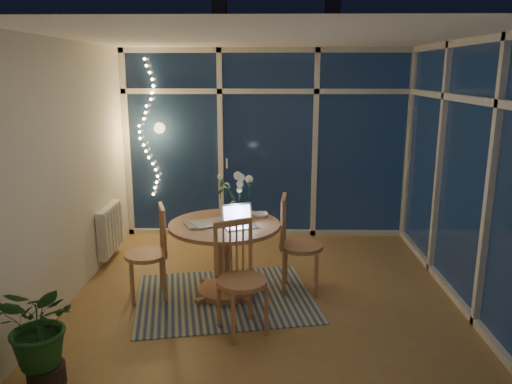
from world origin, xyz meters
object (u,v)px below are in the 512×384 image
(dining_table, at_px, (225,259))
(chair_right, at_px, (301,244))
(chair_left, at_px, (146,253))
(laptop, at_px, (240,216))
(flower_vase, at_px, (234,207))
(chair_front, at_px, (242,279))
(potted_plant, at_px, (43,339))

(dining_table, relative_size, chair_right, 1.08)
(chair_left, bearing_deg, chair_right, 80.44)
(laptop, relative_size, flower_vase, 1.51)
(chair_left, xyz_separation_m, laptop, (0.96, -0.01, 0.40))
(chair_right, distance_m, chair_front, 1.06)
(flower_vase, bearing_deg, chair_left, -158.45)
(chair_right, bearing_deg, flower_vase, 84.63)
(laptop, bearing_deg, dining_table, 124.84)
(chair_front, height_order, laptop, chair_front)
(chair_right, relative_size, chair_front, 1.03)
(chair_left, distance_m, chair_right, 1.60)
(chair_front, distance_m, flower_vase, 1.09)
(laptop, relative_size, potted_plant, 0.42)
(chair_left, distance_m, potted_plant, 1.55)
(chair_right, xyz_separation_m, chair_front, (-0.58, -0.89, -0.02))
(dining_table, relative_size, laptop, 3.59)
(dining_table, relative_size, potted_plant, 1.50)
(flower_vase, relative_size, potted_plant, 0.28)
(dining_table, xyz_separation_m, chair_left, (-0.80, -0.10, 0.11))
(chair_left, height_order, potted_plant, chair_left)
(chair_front, bearing_deg, potted_plant, -177.89)
(dining_table, xyz_separation_m, potted_plant, (-1.21, -1.59, -0.01))
(chair_right, bearing_deg, chair_front, 152.11)
(chair_right, bearing_deg, potted_plant, 135.61)
(laptop, bearing_deg, chair_front, -106.76)
(flower_vase, height_order, potted_plant, flower_vase)
(flower_vase, distance_m, potted_plant, 2.31)
(chair_front, distance_m, laptop, 0.76)
(chair_left, xyz_separation_m, potted_plant, (-0.42, -1.49, -0.11))
(chair_left, xyz_separation_m, flower_vase, (0.88, 0.35, 0.39))
(chair_left, distance_m, chair_front, 1.21)
(dining_table, height_order, flower_vase, flower_vase)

